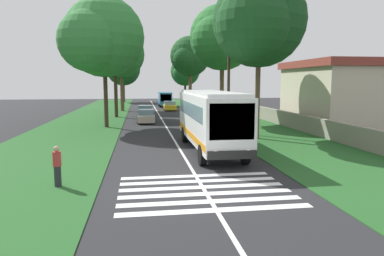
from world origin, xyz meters
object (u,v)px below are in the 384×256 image
at_px(roadside_tree_right_2, 220,39).
at_px(roadside_tree_left_0, 120,56).
at_px(roadside_tree_left_2, 101,39).
at_px(utility_pole, 229,79).
at_px(trailing_minibus_0, 165,98).
at_px(coach_bus, 210,117).
at_px(trailing_car_2, 170,106).
at_px(roadside_tree_left_1, 113,55).
at_px(roadside_building, 335,93).
at_px(roadside_tree_left_3, 123,69).
at_px(roadside_tree_right_3, 184,72).
at_px(trailing_car_0, 146,116).
at_px(trailing_car_1, 145,111).
at_px(roadside_tree_right_1, 256,24).
at_px(roadside_tree_right_0, 189,57).
at_px(pedestrian, 57,166).

bearing_deg(roadside_tree_right_2, roadside_tree_left_0, 30.94).
distance_m(roadside_tree_left_2, utility_pole, 12.52).
bearing_deg(trailing_minibus_0, coach_bus, 179.91).
bearing_deg(coach_bus, trailing_minibus_0, -0.09).
relative_size(trailing_car_2, roadside_tree_right_2, 0.35).
distance_m(coach_bus, trailing_car_2, 32.71).
xyz_separation_m(roadside_tree_left_1, roadside_building, (-11.52, -22.21, -4.32)).
relative_size(roadside_tree_left_1, utility_pole, 1.17).
height_order(roadside_tree_left_3, roadside_tree_right_3, roadside_tree_left_3).
distance_m(trailing_car_0, trailing_minibus_0, 24.93).
bearing_deg(roadside_tree_right_2, trailing_car_0, 76.53).
relative_size(roadside_tree_right_3, roadside_building, 0.78).
xyz_separation_m(roadside_tree_left_2, roadside_tree_left_3, (43.37, 0.03, -1.27)).
relative_size(roadside_tree_left_2, roadside_tree_right_3, 1.36).
distance_m(trailing_car_1, roadside_tree_right_1, 22.14).
relative_size(trailing_car_0, utility_pole, 0.49).
xyz_separation_m(trailing_car_1, roadside_tree_left_0, (9.55, 3.33, 7.48)).
distance_m(trailing_car_1, roadside_tree_left_3, 33.69).
distance_m(coach_bus, roadside_tree_left_3, 56.85).
height_order(roadside_tree_left_0, roadside_tree_left_1, roadside_tree_left_0).
bearing_deg(roadside_tree_right_2, trailing_car_2, 11.54).
bearing_deg(roadside_tree_right_1, trailing_car_2, 7.95).
height_order(roadside_tree_left_2, roadside_tree_right_3, roadside_tree_left_2).
bearing_deg(roadside_building, trailing_car_2, 34.34).
height_order(roadside_tree_left_0, roadside_tree_left_3, roadside_tree_left_0).
height_order(trailing_minibus_0, roadside_tree_left_1, roadside_tree_left_1).
distance_m(coach_bus, roadside_tree_left_0, 34.08).
distance_m(roadside_tree_left_3, roadside_tree_right_0, 24.30).
bearing_deg(roadside_tree_right_3, pedestrian, 167.12).
height_order(roadside_tree_left_0, roadside_tree_right_3, roadside_tree_left_0).
height_order(trailing_car_2, roadside_tree_right_1, roadside_tree_right_1).
distance_m(roadside_tree_left_1, roadside_tree_right_2, 13.99).
bearing_deg(roadside_tree_right_3, roadside_tree_right_2, -180.00).
bearing_deg(trailing_minibus_0, roadside_tree_right_2, -171.66).
height_order(roadside_tree_left_2, pedestrian, roadside_tree_left_2).
bearing_deg(trailing_car_1, roadside_tree_right_1, -157.57).
distance_m(trailing_minibus_0, roadside_tree_right_0, 9.83).
bearing_deg(roadside_tree_right_2, roadside_building, -106.83).
distance_m(roadside_tree_right_2, utility_pole, 8.06).
bearing_deg(roadside_tree_left_1, roadside_tree_right_0, -42.48).
bearing_deg(utility_pole, trailing_minibus_0, 5.22).
bearing_deg(roadside_tree_left_2, roadside_tree_left_1, -2.23).
relative_size(trailing_car_1, roadside_tree_left_3, 0.40).
relative_size(trailing_car_0, trailing_minibus_0, 0.72).
bearing_deg(roadside_tree_left_1, roadside_tree_left_3, 0.73).
relative_size(roadside_tree_right_0, utility_pole, 1.30).
bearing_deg(trailing_car_2, roadside_tree_left_2, 158.22).
xyz_separation_m(roadside_tree_left_3, pedestrian, (-62.97, -0.06, -6.04)).
distance_m(roadside_tree_left_3, roadside_tree_right_1, 53.36).
relative_size(trailing_car_2, trailing_minibus_0, 0.72).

